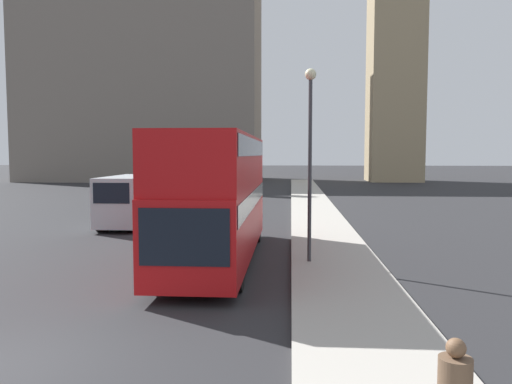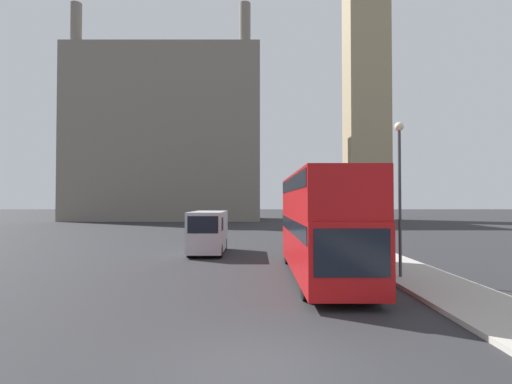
% 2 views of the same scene
% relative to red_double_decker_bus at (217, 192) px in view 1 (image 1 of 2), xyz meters
% --- Properties ---
extents(sidewalk_strip, '(2.87, 120.00, 0.15)m').
position_rel_red_double_decker_bus_xyz_m(sidewalk_strip, '(3.90, -8.77, -2.26)').
color(sidewalk_strip, '#ADA89E').
rests_on(sidewalk_strip, ground_plane).
extents(building_block_distant, '(31.09, 14.52, 34.10)m').
position_rel_red_double_decker_bus_xyz_m(building_block_distant, '(-17.59, 51.56, 11.69)').
color(building_block_distant, slate).
rests_on(building_block_distant, ground_plane).
extents(red_double_decker_bus, '(2.45, 10.49, 4.18)m').
position_rel_red_double_decker_bus_xyz_m(red_double_decker_bus, '(0.00, 0.00, 0.00)').
color(red_double_decker_bus, '#B71114').
rests_on(red_double_decker_bus, ground_plane).
extents(white_van, '(1.96, 5.03, 2.50)m').
position_rel_red_double_decker_bus_xyz_m(white_van, '(-5.48, 7.45, -1.00)').
color(white_van, '#B2B7BC').
rests_on(white_van, ground_plane).
extents(street_lamp, '(0.36, 0.36, 6.10)m').
position_rel_red_double_decker_bus_xyz_m(street_lamp, '(3.03, -0.51, 1.79)').
color(street_lamp, '#38383D').
rests_on(street_lamp, sidewalk_strip).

